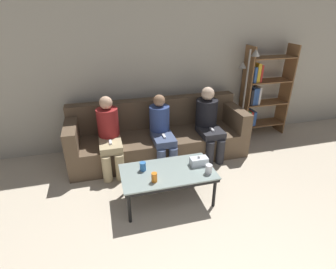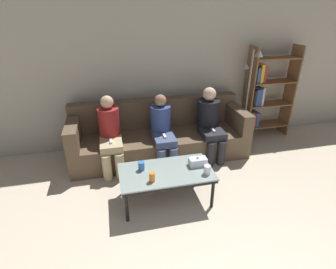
# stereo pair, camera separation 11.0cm
# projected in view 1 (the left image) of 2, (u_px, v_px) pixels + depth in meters

# --- Properties ---
(wall_back) EXTENTS (12.00, 0.06, 2.60)m
(wall_back) POSITION_uv_depth(u_px,v_px,m) (150.00, 70.00, 4.31)
(wall_back) COLOR #B7B2A3
(wall_back) RESTS_ON ground_plane
(couch) EXTENTS (2.80, 0.88, 0.88)m
(couch) POSITION_uv_depth(u_px,v_px,m) (158.00, 137.00, 4.30)
(couch) COLOR brown
(couch) RESTS_ON ground_plane
(coffee_table) EXTENTS (1.14, 0.62, 0.44)m
(coffee_table) POSITION_uv_depth(u_px,v_px,m) (168.00, 174.00, 3.20)
(coffee_table) COLOR #8C9E99
(coffee_table) RESTS_ON ground_plane
(cup_near_left) EXTENTS (0.08, 0.08, 0.11)m
(cup_near_left) POSITION_uv_depth(u_px,v_px,m) (209.00, 169.00, 3.13)
(cup_near_left) COLOR silver
(cup_near_left) RESTS_ON coffee_table
(cup_near_right) EXTENTS (0.07, 0.07, 0.11)m
(cup_near_right) POSITION_uv_depth(u_px,v_px,m) (154.00, 177.00, 2.97)
(cup_near_right) COLOR orange
(cup_near_right) RESTS_ON coffee_table
(cup_far_center) EXTENTS (0.08, 0.08, 0.11)m
(cup_far_center) POSITION_uv_depth(u_px,v_px,m) (143.00, 166.00, 3.18)
(cup_far_center) COLOR #3372BF
(cup_far_center) RESTS_ON coffee_table
(tissue_box) EXTENTS (0.22, 0.12, 0.13)m
(tissue_box) POSITION_uv_depth(u_px,v_px,m) (199.00, 161.00, 3.29)
(tissue_box) COLOR silver
(tissue_box) RESTS_ON coffee_table
(bookshelf) EXTENTS (0.86, 0.32, 1.65)m
(bookshelf) POSITION_uv_depth(u_px,v_px,m) (260.00, 94.00, 4.79)
(bookshelf) COLOR brown
(bookshelf) RESTS_ON ground_plane
(standing_lamp) EXTENTS (0.31, 0.26, 1.63)m
(standing_lamp) POSITION_uv_depth(u_px,v_px,m) (246.00, 87.00, 4.49)
(standing_lamp) COLOR gray
(standing_lamp) RESTS_ON ground_plane
(seated_person_left_end) EXTENTS (0.31, 0.68, 1.10)m
(seated_person_left_end) POSITION_uv_depth(u_px,v_px,m) (109.00, 134.00, 3.81)
(seated_person_left_end) COLOR tan
(seated_person_left_end) RESTS_ON ground_plane
(seated_person_mid_left) EXTENTS (0.31, 0.69, 1.06)m
(seated_person_mid_left) POSITION_uv_depth(u_px,v_px,m) (161.00, 129.00, 3.99)
(seated_person_mid_left) COLOR #47567A
(seated_person_mid_left) RESTS_ON ground_plane
(seated_person_mid_right) EXTENTS (0.35, 0.66, 1.12)m
(seated_person_mid_right) POSITION_uv_depth(u_px,v_px,m) (208.00, 121.00, 4.18)
(seated_person_mid_right) COLOR #28282D
(seated_person_mid_right) RESTS_ON ground_plane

